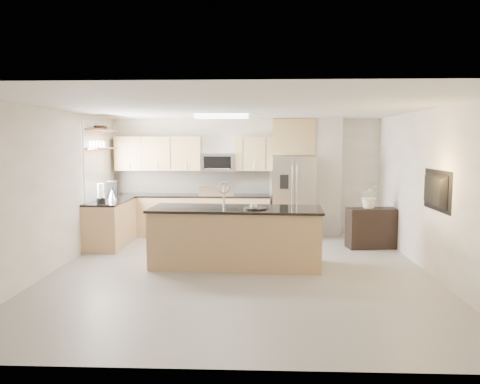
{
  "coord_description": "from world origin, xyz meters",
  "views": [
    {
      "loc": [
        0.3,
        -7.32,
        2.06
      ],
      "look_at": [
        -0.04,
        1.3,
        1.16
      ],
      "focal_mm": 35.0,
      "sensor_mm": 36.0,
      "label": 1
    }
  ],
  "objects_px": {
    "cup": "(254,207)",
    "flower_vase": "(370,190)",
    "kettle": "(112,195)",
    "microwave": "(218,162)",
    "bowl": "(101,127)",
    "platter": "(255,208)",
    "credenza": "(373,228)",
    "blender": "(101,195)",
    "island": "(236,237)",
    "refrigerator": "(293,197)",
    "coffee_maker": "(112,190)",
    "television": "(432,190)",
    "range": "(218,215)"
  },
  "relations": [
    {
      "from": "range",
      "to": "refrigerator",
      "type": "xyz_separation_m",
      "value": [
        1.66,
        -0.05,
        0.42
      ]
    },
    {
      "from": "cup",
      "to": "bowl",
      "type": "distance_m",
      "value": 3.82
    },
    {
      "from": "platter",
      "to": "bowl",
      "type": "bearing_deg",
      "value": 150.69
    },
    {
      "from": "coffee_maker",
      "to": "bowl",
      "type": "height_order",
      "value": "bowl"
    },
    {
      "from": "island",
      "to": "platter",
      "type": "height_order",
      "value": "island"
    },
    {
      "from": "kettle",
      "to": "bowl",
      "type": "xyz_separation_m",
      "value": [
        -0.23,
        0.14,
        1.36
      ]
    },
    {
      "from": "credenza",
      "to": "blender",
      "type": "relative_size",
      "value": 2.57
    },
    {
      "from": "flower_vase",
      "to": "range",
      "type": "bearing_deg",
      "value": 161.1
    },
    {
      "from": "island",
      "to": "coffee_maker",
      "type": "relative_size",
      "value": 8.04
    },
    {
      "from": "bowl",
      "to": "microwave",
      "type": "bearing_deg",
      "value": 24.9
    },
    {
      "from": "range",
      "to": "refrigerator",
      "type": "height_order",
      "value": "refrigerator"
    },
    {
      "from": "microwave",
      "to": "kettle",
      "type": "relative_size",
      "value": 3.11
    },
    {
      "from": "cup",
      "to": "range",
      "type": "bearing_deg",
      "value": 106.78
    },
    {
      "from": "island",
      "to": "cup",
      "type": "bearing_deg",
      "value": -32.66
    },
    {
      "from": "credenza",
      "to": "blender",
      "type": "xyz_separation_m",
      "value": [
        -5.22,
        -0.51,
        0.69
      ]
    },
    {
      "from": "microwave",
      "to": "flower_vase",
      "type": "xyz_separation_m",
      "value": [
        3.09,
        -1.18,
        -0.48
      ]
    },
    {
      "from": "refrigerator",
      "to": "flower_vase",
      "type": "height_order",
      "value": "refrigerator"
    },
    {
      "from": "microwave",
      "to": "bowl",
      "type": "relative_size",
      "value": 1.98
    },
    {
      "from": "microwave",
      "to": "island",
      "type": "relative_size",
      "value": 0.26
    },
    {
      "from": "microwave",
      "to": "blender",
      "type": "height_order",
      "value": "microwave"
    },
    {
      "from": "microwave",
      "to": "cup",
      "type": "bearing_deg",
      "value": -73.91
    },
    {
      "from": "platter",
      "to": "television",
      "type": "relative_size",
      "value": 0.36
    },
    {
      "from": "range",
      "to": "credenza",
      "type": "distance_m",
      "value": 3.33
    },
    {
      "from": "refrigerator",
      "to": "bowl",
      "type": "relative_size",
      "value": 4.65
    },
    {
      "from": "television",
      "to": "refrigerator",
      "type": "bearing_deg",
      "value": 31.04
    },
    {
      "from": "coffee_maker",
      "to": "television",
      "type": "bearing_deg",
      "value": -22.34
    },
    {
      "from": "television",
      "to": "kettle",
      "type": "bearing_deg",
      "value": 69.62
    },
    {
      "from": "refrigerator",
      "to": "cup",
      "type": "distance_m",
      "value": 2.82
    },
    {
      "from": "range",
      "to": "platter",
      "type": "bearing_deg",
      "value": -72.38
    },
    {
      "from": "kettle",
      "to": "island",
      "type": "bearing_deg",
      "value": -29.8
    },
    {
      "from": "blender",
      "to": "flower_vase",
      "type": "xyz_separation_m",
      "value": [
        5.16,
        0.53,
        0.06
      ]
    },
    {
      "from": "credenza",
      "to": "blender",
      "type": "height_order",
      "value": "blender"
    },
    {
      "from": "credenza",
      "to": "kettle",
      "type": "relative_size",
      "value": 4.03
    },
    {
      "from": "island",
      "to": "flower_vase",
      "type": "bearing_deg",
      "value": 32.68
    },
    {
      "from": "cup",
      "to": "flower_vase",
      "type": "height_order",
      "value": "flower_vase"
    },
    {
      "from": "range",
      "to": "platter",
      "type": "distance_m",
      "value": 2.84
    },
    {
      "from": "cup",
      "to": "flower_vase",
      "type": "distance_m",
      "value": 2.82
    },
    {
      "from": "cup",
      "to": "television",
      "type": "distance_m",
      "value": 2.73
    },
    {
      "from": "island",
      "to": "credenza",
      "type": "xyz_separation_m",
      "value": [
        2.63,
        1.45,
        -0.1
      ]
    },
    {
      "from": "cup",
      "to": "kettle",
      "type": "xyz_separation_m",
      "value": [
        -2.85,
        1.68,
        -0.0
      ]
    },
    {
      "from": "microwave",
      "to": "island",
      "type": "height_order",
      "value": "microwave"
    },
    {
      "from": "television",
      "to": "cup",
      "type": "bearing_deg",
      "value": 81.95
    },
    {
      "from": "bowl",
      "to": "platter",
      "type": "bearing_deg",
      "value": -29.31
    },
    {
      "from": "island",
      "to": "cup",
      "type": "height_order",
      "value": "island"
    },
    {
      "from": "flower_vase",
      "to": "credenza",
      "type": "bearing_deg",
      "value": -15.71
    },
    {
      "from": "cup",
      "to": "flower_vase",
      "type": "xyz_separation_m",
      "value": [
        2.26,
        1.68,
        0.11
      ]
    },
    {
      "from": "refrigerator",
      "to": "blender",
      "type": "xyz_separation_m",
      "value": [
        -3.73,
        -1.54,
        0.2
      ]
    },
    {
      "from": "island",
      "to": "kettle",
      "type": "bearing_deg",
      "value": 153.14
    },
    {
      "from": "microwave",
      "to": "coffee_maker",
      "type": "distance_m",
      "value": 2.36
    },
    {
      "from": "platter",
      "to": "blender",
      "type": "distance_m",
      "value": 3.11
    }
  ]
}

